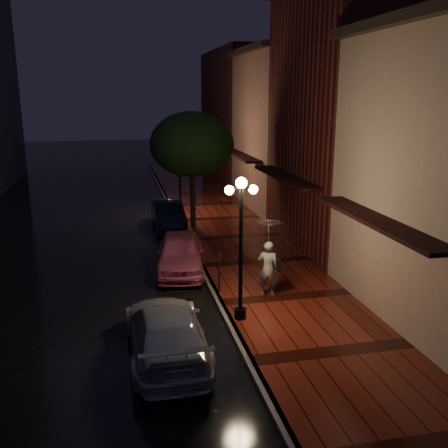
{
  "coord_description": "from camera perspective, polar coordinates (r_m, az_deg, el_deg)",
  "views": [
    {
      "loc": [
        -3.07,
        -18.51,
        6.72
      ],
      "look_at": [
        1.25,
        1.48,
        1.4
      ],
      "focal_mm": 40.0,
      "sensor_mm": 36.0,
      "label": 1
    }
  ],
  "objects": [
    {
      "name": "streetlamp_far",
      "position": [
        28.02,
        -5.07,
        6.07
      ],
      "size": [
        0.96,
        0.36,
        4.31
      ],
      "color": "black",
      "rests_on": "sidewalk"
    },
    {
      "name": "storefront_far",
      "position": [
        30.31,
        7.37,
        10.26
      ],
      "size": [
        5.0,
        8.0,
        9.0
      ],
      "primitive_type": "cube",
      "color": "#8C5951",
      "rests_on": "ground"
    },
    {
      "name": "street_tree",
      "position": [
        24.9,
        -3.67,
        8.85
      ],
      "size": [
        4.16,
        4.16,
        5.8
      ],
      "color": "black",
      "rests_on": "sidewalk"
    },
    {
      "name": "woman_with_umbrella",
      "position": [
        16.51,
        5.12,
        -2.45
      ],
      "size": [
        1.1,
        1.12,
        2.65
      ],
      "rotation": [
        0.0,
        0.0,
        2.75
      ],
      "color": "silver",
      "rests_on": "sidewalk"
    },
    {
      "name": "ground",
      "position": [
        19.93,
        -2.62,
        -5.14
      ],
      "size": [
        120.0,
        120.0,
        0.0
      ],
      "primitive_type": "plane",
      "color": "black",
      "rests_on": "ground"
    },
    {
      "name": "pink_car",
      "position": [
        19.51,
        -5.04,
        -3.29
      ],
      "size": [
        2.36,
        4.61,
        1.5
      ],
      "primitive_type": "imported",
      "rotation": [
        0.0,
        0.0,
        -0.14
      ],
      "color": "#C04F6C",
      "rests_on": "ground"
    },
    {
      "name": "streetlamp_near",
      "position": [
        14.53,
        1.94,
        -1.89
      ],
      "size": [
        0.96,
        0.36,
        4.31
      ],
      "color": "black",
      "rests_on": "sidewalk"
    },
    {
      "name": "storefront_mid",
      "position": [
        22.88,
        14.22,
        11.09
      ],
      "size": [
        5.0,
        8.0,
        11.0
      ],
      "primitive_type": "cube",
      "color": "#511914",
      "rests_on": "ground"
    },
    {
      "name": "silver_car",
      "position": [
        13.45,
        -6.64,
        -12.06
      ],
      "size": [
        2.04,
        4.91,
        1.42
      ],
      "primitive_type": "imported",
      "rotation": [
        0.0,
        0.0,
        3.15
      ],
      "color": "#A8A9B0",
      "rests_on": "ground"
    },
    {
      "name": "storefront_extra",
      "position": [
        39.84,
        2.52,
        12.09
      ],
      "size": [
        5.0,
        12.0,
        10.0
      ],
      "primitive_type": "cube",
      "color": "#511914",
      "rests_on": "ground"
    },
    {
      "name": "parking_meter",
      "position": [
        17.01,
        -0.55,
        -5.13
      ],
      "size": [
        0.15,
        0.12,
        1.37
      ],
      "rotation": [
        0.0,
        0.0,
        0.25
      ],
      "color": "black",
      "rests_on": "sidewalk"
    },
    {
      "name": "sidewalk",
      "position": [
        20.37,
        3.65,
        -4.49
      ],
      "size": [
        4.5,
        60.0,
        0.15
      ],
      "primitive_type": "cube",
      "color": "#40130B",
      "rests_on": "ground"
    },
    {
      "name": "curb",
      "position": [
        19.9,
        -2.62,
        -4.94
      ],
      "size": [
        0.25,
        60.0,
        0.15
      ],
      "primitive_type": "cube",
      "color": "#595451",
      "rests_on": "ground"
    },
    {
      "name": "navy_car",
      "position": [
        26.06,
        -6.42,
        1.14
      ],
      "size": [
        1.53,
        4.28,
        1.41
      ],
      "primitive_type": "imported",
      "rotation": [
        0.0,
        0.0,
        0.01
      ],
      "color": "black",
      "rests_on": "ground"
    }
  ]
}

